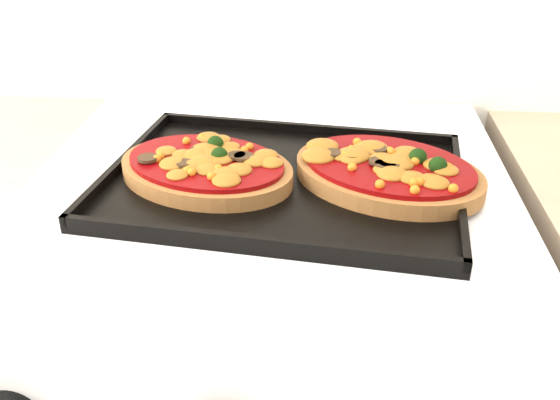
# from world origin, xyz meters

# --- Properties ---
(baking_tray) EXTENTS (0.44, 0.35, 0.02)m
(baking_tray) POSITION_xyz_m (-0.00, 1.69, 0.92)
(baking_tray) COLOR black
(baking_tray) RESTS_ON stove
(pizza_left) EXTENTS (0.26, 0.22, 0.03)m
(pizza_left) POSITION_xyz_m (-0.09, 1.69, 0.94)
(pizza_left) COLOR #9F6936
(pizza_left) RESTS_ON baking_tray
(pizza_right) EXTENTS (0.28, 0.25, 0.03)m
(pizza_right) POSITION_xyz_m (0.12, 1.69, 0.94)
(pizza_right) COLOR #9F6936
(pizza_right) RESTS_ON baking_tray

